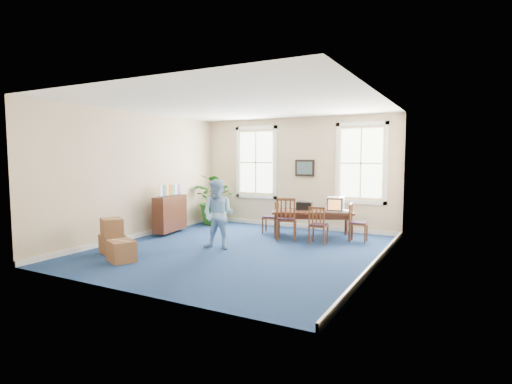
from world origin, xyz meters
The scene contains 25 objects.
floor centered at (0.00, 0.00, 0.00)m, with size 6.50×6.50×0.00m, color navy.
ceiling centered at (0.00, 0.00, 3.20)m, with size 6.50×6.50×0.00m, color white.
wall_back centered at (0.00, 3.25, 1.60)m, with size 6.50×6.50×0.00m, color #CDB28F.
wall_front centered at (0.00, -3.25, 1.60)m, with size 6.50×6.50×0.00m, color #CDB28F.
wall_left centered at (-3.00, 0.00, 1.60)m, with size 6.50×6.50×0.00m, color #CDB28F.
wall_right centered at (3.00, 0.00, 1.60)m, with size 6.50×6.50×0.00m, color #CDB28F.
baseboard_back centered at (0.00, 3.22, 0.06)m, with size 6.00×0.04×0.12m, color white.
baseboard_left centered at (-2.97, 0.00, 0.06)m, with size 0.04×6.50×0.12m, color white.
baseboard_right centered at (2.97, 0.00, 0.06)m, with size 0.04×6.50×0.12m, color white.
window_left centered at (-1.30, 3.23, 1.90)m, with size 1.40×0.12×2.20m, color white, non-canonical shape.
window_right centered at (1.90, 3.23, 1.90)m, with size 1.40×0.12×2.20m, color white, non-canonical shape.
wall_picture centered at (0.30, 3.20, 1.75)m, with size 0.58×0.06×0.48m, color black, non-canonical shape.
conference_table centered at (0.94, 2.11, 0.35)m, with size 2.03×0.92×0.69m, color #4A2315, non-canonical shape.
crt_tv centered at (1.54, 2.15, 0.88)m, with size 0.41×0.44×0.37m, color #B7B7BC, non-canonical shape.
game_console centered at (1.82, 2.11, 0.72)m, with size 0.18×0.22×0.06m, color white.
equipment_bag centered at (0.71, 2.15, 0.79)m, with size 0.40×0.26×0.20m, color black.
chair_near_left centered at (0.52, 1.42, 0.54)m, with size 0.48×0.48×1.07m, color brown, non-canonical shape.
chair_near_right centered at (1.35, 1.42, 0.45)m, with size 0.41×0.41×0.91m, color brown, non-canonical shape.
chair_end_left centered at (-0.26, 2.11, 0.44)m, with size 0.39×0.39×0.88m, color brown, non-canonical shape.
chair_end_right centered at (2.14, 2.11, 0.46)m, with size 0.42×0.42×0.93m, color brown, non-canonical shape.
man centered at (-0.44, -0.17, 0.78)m, with size 0.77×0.59×1.57m, color #8BBBE9.
credenza centered at (-2.60, 0.74, 0.47)m, with size 0.34×1.20×0.95m, color #4A2315.
brochure_rack centered at (-2.59, 0.74, 1.11)m, with size 0.13×0.74×0.33m, color #99999E, non-canonical shape.
potted_plant centered at (-2.29, 2.52, 0.77)m, with size 1.39×1.21×1.54m, color #195413.
cardboard_boxes centered at (-2.04, -1.49, 0.40)m, with size 1.39×1.39×0.79m, color brown, non-canonical shape.
Camera 1 is at (4.47, -7.57, 2.06)m, focal length 28.00 mm.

